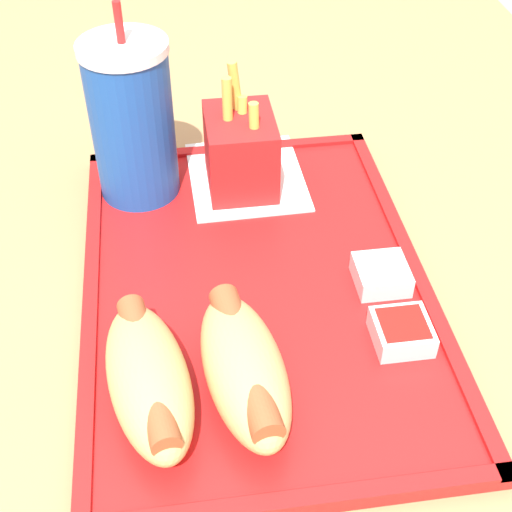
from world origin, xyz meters
TOP-DOWN VIEW (x-y plane):
  - dining_table at (0.00, 0.00)m, footprint 1.42×0.92m
  - food_tray at (-0.01, -0.02)m, footprint 0.41×0.28m
  - paper_napkin at (0.14, -0.03)m, footprint 0.13×0.11m
  - soda_cup at (0.13, 0.07)m, footprint 0.08×0.08m
  - hot_dog_far at (-0.12, 0.07)m, footprint 0.15×0.08m
  - hot_dog_near at (-0.12, 0.00)m, footprint 0.14×0.07m
  - fries_carton at (0.13, -0.03)m, footprint 0.08×0.06m
  - sauce_cup_mayo at (-0.02, -0.13)m, footprint 0.04×0.04m
  - sauce_cup_ketchup at (-0.09, -0.12)m, footprint 0.04×0.04m

SIDE VIEW (x-z plane):
  - dining_table at x=0.00m, z-range 0.00..0.77m
  - food_tray at x=-0.01m, z-range 0.77..0.78m
  - paper_napkin at x=0.14m, z-range 0.78..0.78m
  - sauce_cup_mayo at x=-0.02m, z-range 0.78..0.80m
  - sauce_cup_ketchup at x=-0.09m, z-range 0.78..0.80m
  - hot_dog_far at x=-0.12m, z-range 0.78..0.83m
  - hot_dog_near at x=-0.12m, z-range 0.78..0.83m
  - fries_carton at x=0.13m, z-range 0.76..0.88m
  - soda_cup at x=0.13m, z-range 0.76..0.95m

